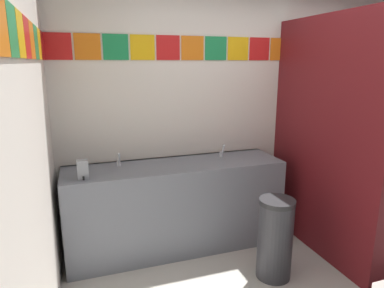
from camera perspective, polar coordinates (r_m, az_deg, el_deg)
wall_back at (r=3.64m, az=7.18°, el=7.57°), size 3.64×0.09×2.81m
wall_side at (r=1.75m, az=-27.61°, el=-0.39°), size 0.09×3.08×2.81m
vanity_counter at (r=3.34m, az=-2.70°, el=-10.22°), size 2.05×0.56×0.85m
faucet_left at (r=3.17m, az=-12.18°, el=-2.83°), size 0.04×0.10×0.14m
faucet_right at (r=3.43m, az=5.07°, el=-1.33°), size 0.04×0.10×0.14m
soap_dispenser at (r=2.91m, az=-17.86°, el=-4.13°), size 0.09×0.09×0.16m
stall_divider at (r=3.24m, az=25.84°, el=-0.05°), size 0.92×1.45×2.19m
toilet at (r=4.06m, az=22.77°, el=-8.89°), size 0.39×0.49×0.74m
trash_bin at (r=3.02m, az=13.77°, el=-15.17°), size 0.29×0.29×0.70m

